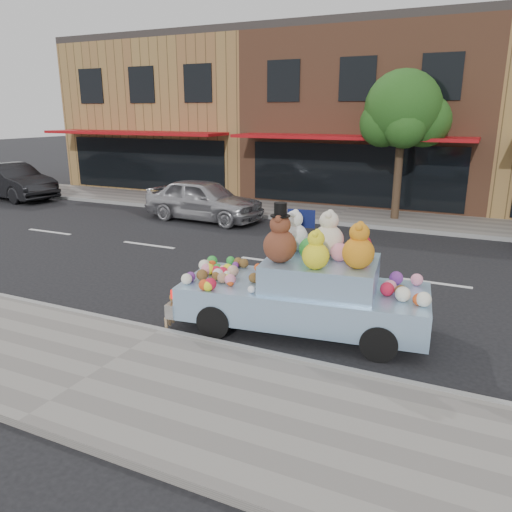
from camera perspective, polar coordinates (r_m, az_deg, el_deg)
The scene contains 11 objects.
ground at distance 13.19m, azimuth 1.89°, elevation -0.64°, with size 120.00×120.00×0.00m, color black.
near_sidewalk at distance 8.04m, azimuth -17.17°, elevation -12.39°, with size 60.00×3.00×0.12m, color gray.
far_sidewalk at distance 19.15m, azimuth 9.62°, elevation 4.63°, with size 60.00×3.00×0.12m, color gray.
near_kerb at distance 9.07m, azimuth -10.82°, elevation -8.52°, with size 60.00×0.12×0.13m, color gray.
far_kerb at distance 17.74m, azimuth 8.30°, elevation 3.79°, with size 60.00×0.12×0.13m, color gray.
storefront_left at distance 27.93m, azimuth -7.59°, elevation 15.67°, with size 10.00×9.80×7.30m.
storefront_mid at distance 24.10m, azimuth 13.71°, elevation 15.32°, with size 10.00×9.80×7.30m.
street_tree at distance 18.40m, azimuth 16.51°, elevation 15.16°, with size 3.00×2.70×5.22m.
car_silver at distance 18.22m, azimuth -6.00°, elevation 6.41°, with size 1.78×4.43×1.51m, color #AFAEB3.
car_dark at distance 25.26m, azimuth -26.13°, elevation 7.66°, with size 1.68×4.82×1.59m, color black.
art_car at distance 8.89m, azimuth 5.63°, elevation -3.56°, with size 4.67×2.30×2.37m.
Camera 1 is at (4.95, -11.61, 3.80)m, focal length 35.00 mm.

